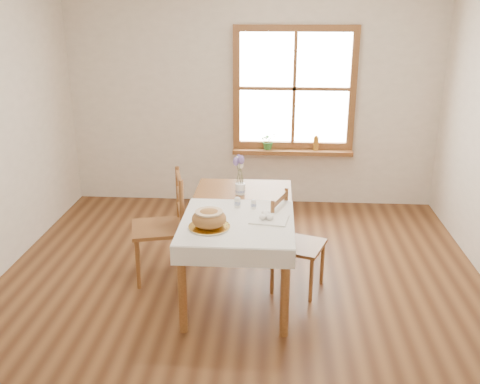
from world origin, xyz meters
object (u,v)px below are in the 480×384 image
object	(u,v)px
chair_right	(299,244)
flower_vase	(240,190)
chair_left	(158,227)
bread_plate	(209,227)
dining_table	(240,218)

from	to	relation	value
chair_right	flower_vase	distance (m)	0.74
chair_left	bread_plate	xyz separation A→B (m)	(0.55, -0.60, 0.27)
chair_right	flower_vase	bearing A→B (deg)	75.71
bread_plate	chair_right	bearing A→B (deg)	31.41
dining_table	chair_right	size ratio (longest dim) A/B	1.82
chair_right	bread_plate	world-z (taller)	chair_right
bread_plate	dining_table	bearing A→B (deg)	65.48
flower_vase	bread_plate	bearing A→B (deg)	-103.16
dining_table	bread_plate	world-z (taller)	bread_plate
flower_vase	dining_table	bearing A→B (deg)	-86.38
bread_plate	flower_vase	size ratio (longest dim) A/B	3.16
dining_table	chair_left	xyz separation A→B (m)	(-0.76, 0.14, -0.17)
chair_left	chair_right	size ratio (longest dim) A/B	1.14
chair_left	dining_table	bearing A→B (deg)	65.00
chair_left	flower_vase	world-z (taller)	chair_left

